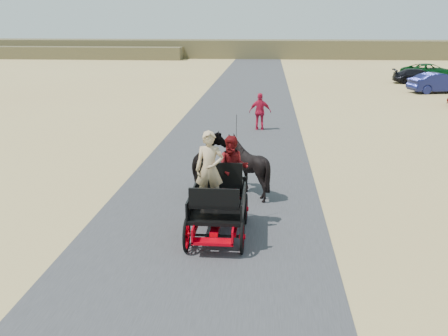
# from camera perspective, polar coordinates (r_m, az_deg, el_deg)

# --- Properties ---
(ground) EXTENTS (140.00, 140.00, 0.00)m
(ground) POSITION_cam_1_polar(r_m,az_deg,el_deg) (10.20, -3.85, -12.42)
(ground) COLOR tan
(road) EXTENTS (6.00, 140.00, 0.01)m
(road) POSITION_cam_1_polar(r_m,az_deg,el_deg) (10.20, -3.85, -12.40)
(road) COLOR #38383A
(road) RESTS_ON ground
(ridge_far) EXTENTS (140.00, 6.00, 2.40)m
(ridge_far) POSITION_cam_1_polar(r_m,az_deg,el_deg) (70.93, 3.98, 13.43)
(ridge_far) COLOR brown
(ridge_far) RESTS_ON ground
(ridge_near) EXTENTS (40.00, 4.00, 1.60)m
(ridge_near) POSITION_cam_1_polar(r_m,az_deg,el_deg) (73.96, -20.62, 12.26)
(ridge_near) COLOR brown
(ridge_near) RESTS_ON ground
(carriage) EXTENTS (1.30, 2.40, 0.72)m
(carriage) POSITION_cam_1_polar(r_m,az_deg,el_deg) (11.90, -0.68, -6.06)
(carriage) COLOR black
(carriage) RESTS_ON ground
(horse_left) EXTENTS (0.91, 2.01, 1.70)m
(horse_left) POSITION_cam_1_polar(r_m,az_deg,el_deg) (14.62, -1.67, 0.28)
(horse_left) COLOR black
(horse_left) RESTS_ON ground
(horse_right) EXTENTS (1.37, 1.54, 1.70)m
(horse_right) POSITION_cam_1_polar(r_m,az_deg,el_deg) (14.53, 2.65, 0.18)
(horse_right) COLOR black
(horse_right) RESTS_ON ground
(driver_man) EXTENTS (0.66, 0.43, 1.80)m
(driver_man) POSITION_cam_1_polar(r_m,az_deg,el_deg) (11.55, -1.67, -0.15)
(driver_man) COLOR tan
(driver_man) RESTS_ON carriage
(passenger_woman) EXTENTS (0.77, 0.60, 1.58)m
(passenger_woman) POSITION_cam_1_polar(r_m,az_deg,el_deg) (12.06, 1.00, 0.03)
(passenger_woman) COLOR #660C0F
(passenger_woman) RESTS_ON carriage
(pedestrian) EXTENTS (1.02, 0.45, 1.73)m
(pedestrian) POSITION_cam_1_polar(r_m,az_deg,el_deg) (23.40, 4.15, 6.44)
(pedestrian) COLOR #B91535
(pedestrian) RESTS_ON ground
(car_b) EXTENTS (4.49, 2.46, 1.40)m
(car_b) POSITION_cam_1_polar(r_m,az_deg,el_deg) (38.91, 23.39, 8.92)
(car_b) COLOR navy
(car_b) RESTS_ON ground
(car_c) EXTENTS (4.20, 2.01, 1.18)m
(car_c) POSITION_cam_1_polar(r_m,az_deg,el_deg) (44.18, 21.34, 9.74)
(car_c) COLOR black
(car_c) RESTS_ON ground
(car_d) EXTENTS (5.11, 2.99, 1.34)m
(car_d) POSITION_cam_1_polar(r_m,az_deg,el_deg) (48.05, 22.49, 10.17)
(car_d) COLOR #0C4C19
(car_d) RESTS_ON ground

